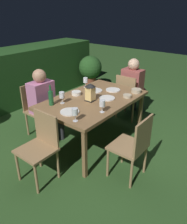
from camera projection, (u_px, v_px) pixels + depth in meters
ground_plane at (94, 141)px, 3.68m from camera, size 16.00×16.00×0.00m
dining_table at (94, 102)px, 3.38m from camera, size 1.60×1.01×0.75m
chair_side_left_a at (133, 145)px, 2.71m from camera, size 0.42×0.40×0.87m
chair_head_near at (40, 144)px, 2.72m from camera, size 0.40×0.42×0.87m
chair_side_right_a at (38, 107)px, 3.71m from camera, size 0.42×0.40×0.87m
person_in_pink at (45, 102)px, 3.54m from camera, size 0.38×0.47×1.15m
chair_head_far at (128, 95)px, 4.21m from camera, size 0.40×0.42×0.87m
person_in_rust at (134, 85)px, 4.28m from camera, size 0.48×0.38×1.15m
lantern_centerpiece at (90, 91)px, 3.21m from camera, size 0.15×0.15×0.27m
green_bottle_on_table at (51, 98)px, 3.09m from camera, size 0.07×0.07×0.29m
wine_glass_a at (62, 95)px, 3.14m from camera, size 0.08×0.08×0.17m
wine_glass_b at (75, 112)px, 2.65m from camera, size 0.08×0.08×0.17m
wine_glass_c at (85, 81)px, 3.76m from camera, size 0.08×0.08×0.17m
wine_glass_d at (102, 104)px, 2.88m from camera, size 0.08×0.08×0.17m
plate_a at (113, 90)px, 3.67m from camera, size 0.23×0.23×0.01m
plate_b at (70, 112)px, 2.92m from camera, size 0.25×0.25×0.01m
plate_c at (95, 91)px, 3.64m from camera, size 0.25×0.25×0.01m
plate_d at (107, 98)px, 3.35m from camera, size 0.23×0.23×0.01m
bowl_olives at (76, 93)px, 3.48m from camera, size 0.15×0.15×0.05m
bowl_bread at (136, 91)px, 3.57m from camera, size 0.16×0.16×0.06m
bowl_salad at (127, 96)px, 3.39m from camera, size 0.13×0.13×0.04m
hedge_backdrop at (4, 79)px, 4.78m from camera, size 4.73×0.86×1.17m
potted_plant_by_hedge at (90, 69)px, 5.77m from camera, size 0.59×0.59×0.86m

